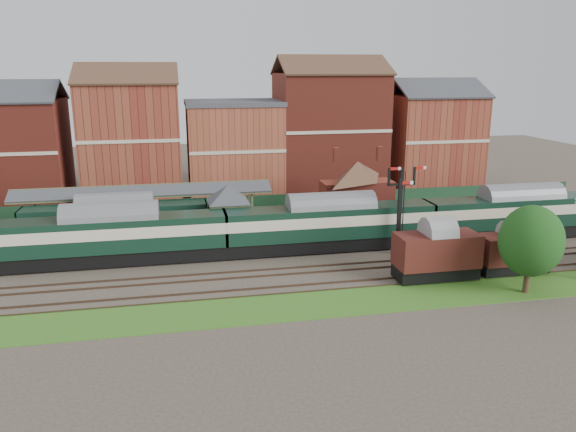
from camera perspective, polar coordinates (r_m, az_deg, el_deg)
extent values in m
plane|color=#473D33|center=(52.11, -2.32, -3.89)|extent=(160.00, 160.00, 0.00)
cube|color=#2D6619|center=(67.30, -4.53, 0.45)|extent=(90.00, 4.50, 0.06)
cube|color=#2D6619|center=(41.10, 0.42, -9.14)|extent=(90.00, 5.00, 0.06)
cube|color=#193823|center=(69.05, -4.75, 1.43)|extent=(90.00, 0.12, 1.50)
cube|color=#2D2D2D|center=(60.75, -8.48, -0.81)|extent=(55.00, 3.40, 1.00)
cube|color=#5E6C4D|center=(54.46, -6.01, -1.80)|extent=(3.40, 3.20, 2.40)
cube|color=brown|center=(53.87, -6.07, 0.44)|extent=(3.60, 3.40, 2.00)
pyramid|color=#383A3F|center=(53.45, -6.12, 2.31)|extent=(5.40, 5.40, 1.60)
cube|color=maroon|center=(55.77, 2.20, -1.43)|extent=(3.00, 2.40, 2.20)
cube|color=#4C3323|center=(54.77, 2.38, -0.17)|extent=(3.20, 1.34, 0.79)
cube|color=#4C3323|center=(55.99, 2.06, 0.17)|extent=(3.20, 1.34, 0.79)
cube|color=maroon|center=(63.30, 6.99, 1.99)|extent=(8.00, 3.00, 3.50)
pyramid|color=#4C3323|center=(62.73, 7.07, 4.53)|extent=(8.10, 8.10, 2.20)
cube|color=maroon|center=(61.90, 4.88, 4.92)|extent=(0.60, 0.60, 1.60)
cube|color=maroon|center=(63.48, 9.23, 5.03)|extent=(0.60, 0.60, 1.60)
cube|color=brown|center=(60.55, -24.75, 0.06)|extent=(0.22, 0.22, 3.40)
cube|color=brown|center=(61.89, -4.01, 1.72)|extent=(0.22, 0.22, 3.40)
cube|color=#383A3F|center=(58.87, -14.42, 2.49)|extent=(26.00, 1.99, 0.90)
cube|color=#383A3F|center=(60.73, -14.35, 2.87)|extent=(26.00, 1.99, 0.90)
cube|color=brown|center=(59.72, -14.41, 3.04)|extent=(26.00, 0.20, 0.20)
cube|color=black|center=(51.88, 11.29, 0.35)|extent=(0.25, 0.25, 8.00)
cube|color=black|center=(51.30, 11.43, 3.17)|extent=(2.60, 0.18, 0.18)
cube|color=#B2140F|center=(50.78, 10.84, 4.74)|extent=(1.10, 0.08, 0.25)
cube|color=#B2140F|center=(51.74, 13.31, 4.79)|extent=(1.10, 0.08, 0.25)
cube|color=black|center=(47.12, 11.13, -1.11)|extent=(0.25, 0.25, 8.00)
cube|color=#B2140F|center=(46.47, 11.99, 3.32)|extent=(1.10, 0.08, 0.25)
cube|color=maroon|center=(77.11, -26.76, 5.66)|extent=(14.00, 10.00, 13.00)
cube|color=maroon|center=(74.47, -15.59, 7.20)|extent=(12.00, 10.00, 15.00)
cube|color=#9B4732|center=(74.90, -5.49, 6.56)|extent=(12.00, 10.00, 12.00)
cube|color=maroon|center=(77.10, 4.22, 8.32)|extent=(14.00, 10.00, 16.00)
cube|color=maroon|center=(82.59, 14.36, 7.29)|extent=(12.00, 10.00, 13.00)
cube|color=black|center=(51.58, -17.28, -3.88)|extent=(19.67, 2.75, 1.20)
cube|color=black|center=(50.99, -17.46, -1.73)|extent=(19.67, 3.06, 2.84)
cube|color=beige|center=(50.90, -17.49, -1.36)|extent=(19.69, 3.10, 0.98)
cube|color=slate|center=(50.58, -17.59, -0.01)|extent=(19.67, 3.06, 0.66)
cube|color=black|center=(53.16, 4.30, -2.67)|extent=(19.67, 2.75, 1.20)
cube|color=black|center=(52.59, 4.35, -0.57)|extent=(19.67, 3.06, 2.84)
cube|color=beige|center=(52.50, 4.35, -0.21)|extent=(19.69, 3.10, 0.98)
cube|color=slate|center=(52.19, 4.38, 1.11)|extent=(19.67, 3.06, 0.66)
cube|color=black|center=(61.36, 22.28, -1.37)|extent=(19.67, 2.75, 1.20)
cube|color=black|center=(60.87, 22.47, 0.46)|extent=(19.67, 3.06, 2.84)
cube|color=beige|center=(60.79, 22.50, 0.77)|extent=(19.69, 3.10, 0.98)
cube|color=slate|center=(60.52, 22.61, 1.91)|extent=(19.67, 3.06, 0.66)
cube|color=black|center=(57.80, -16.92, -1.91)|extent=(17.59, 2.46, 1.08)
cube|color=black|center=(57.32, -17.06, -0.18)|extent=(17.59, 2.74, 2.54)
cube|color=beige|center=(57.25, -17.08, 0.11)|extent=(17.61, 2.78, 0.88)
cube|color=slate|center=(56.99, -17.17, 1.19)|extent=(17.59, 2.74, 0.59)
cube|color=black|center=(47.45, 14.73, -5.46)|extent=(6.69, 2.46, 1.00)
cube|color=#441F13|center=(46.86, 14.88, -3.35)|extent=(6.69, 2.90, 2.67)
cube|color=gray|center=(46.44, 15.00, -1.62)|extent=(6.69, 2.90, 0.49)
cube|color=black|center=(50.80, 21.72, -4.77)|extent=(5.80, 2.13, 0.87)
cube|color=#441F13|center=(50.32, 21.89, -3.06)|extent=(5.80, 2.51, 2.32)
cube|color=gray|center=(49.97, 22.03, -1.67)|extent=(5.80, 2.51, 0.43)
cylinder|color=#382619|center=(46.55, 23.14, -5.36)|extent=(0.44, 0.44, 3.22)
ellipsoid|color=#184112|center=(45.77, 23.46, -2.33)|extent=(4.73, 4.73, 5.44)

